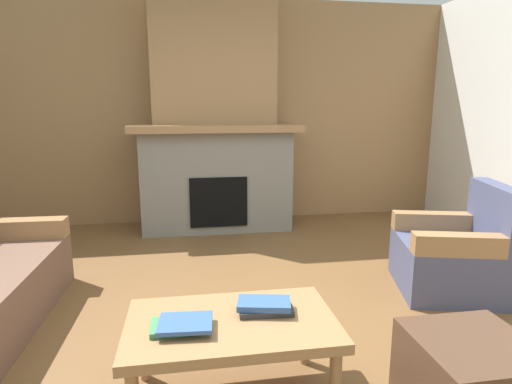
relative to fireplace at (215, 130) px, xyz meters
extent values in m
plane|color=brown|center=(0.00, -2.62, -1.16)|extent=(9.00, 9.00, 0.00)
cube|color=#997047|center=(0.00, 0.38, 0.19)|extent=(6.00, 0.12, 2.70)
cube|color=gray|center=(0.00, -0.03, -0.59)|extent=(1.70, 0.70, 1.15)
cube|color=black|center=(0.00, -0.36, -0.78)|extent=(0.64, 0.08, 0.56)
cube|color=#997047|center=(0.00, -0.08, 0.03)|extent=(1.90, 0.82, 0.08)
cube|color=#997047|center=(0.00, 0.07, 0.80)|extent=(1.40, 0.50, 1.47)
cube|color=#997047|center=(-1.73, -1.49, -0.69)|extent=(0.84, 0.18, 0.15)
cube|color=#474C6B|center=(1.68, -2.14, -0.96)|extent=(0.93, 0.93, 0.40)
cube|color=#474C6B|center=(1.98, -2.21, -0.54)|extent=(0.33, 0.77, 0.45)
cube|color=#997047|center=(1.76, -1.84, -0.69)|extent=(0.77, 0.33, 0.15)
cube|color=#997047|center=(1.60, -2.44, -0.69)|extent=(0.77, 0.33, 0.15)
cube|color=#997047|center=(-0.15, -3.14, -0.76)|extent=(1.00, 0.60, 0.05)
cylinder|color=#997047|center=(-0.59, -2.90, -0.97)|extent=(0.06, 0.06, 0.38)
cylinder|color=#997047|center=(0.29, -2.90, -0.97)|extent=(0.06, 0.06, 0.38)
cube|color=#4C3323|center=(0.91, -3.45, -0.96)|extent=(0.52, 0.52, 0.40)
cube|color=#3D7F4C|center=(-0.39, -3.17, -0.72)|extent=(0.28, 0.17, 0.03)
cube|color=#335699|center=(-0.36, -3.20, -0.70)|extent=(0.26, 0.21, 0.02)
cube|color=#2D2D33|center=(0.03, -3.08, -0.72)|extent=(0.27, 0.17, 0.03)
cube|color=#335699|center=(0.02, -3.08, -0.69)|extent=(0.28, 0.20, 0.03)
camera|label=1|loc=(-0.33, -4.98, 0.27)|focal=29.63mm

